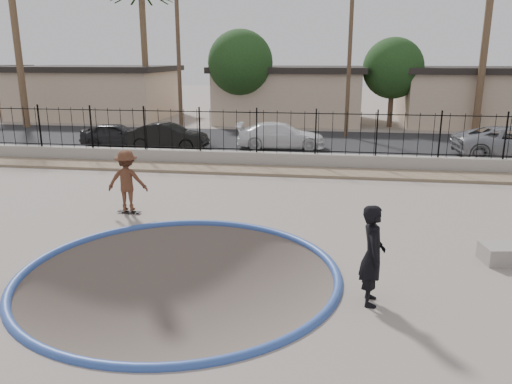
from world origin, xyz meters
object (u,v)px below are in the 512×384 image
object	(u,v)px
car_a	(116,134)
car_c	(281,136)
skateboard	(129,212)
videographer	(372,255)
skater	(127,184)
car_b	(168,136)

from	to	relation	value
car_a	car_c	size ratio (longest dim) A/B	0.79
car_a	car_c	xyz separation A→B (m)	(8.62, 0.63, 0.05)
skateboard	videographer	xyz separation A→B (m)	(6.80, -4.70, 0.93)
skater	car_b	xyz separation A→B (m)	(-2.20, 10.40, -0.22)
skater	car_a	size ratio (longest dim) A/B	0.51
videographer	skater	bearing A→B (deg)	55.26
skater	car_c	bearing A→B (deg)	-112.80
videographer	car_a	world-z (taller)	videographer
skateboard	videographer	distance (m)	8.32
skateboard	videographer	size ratio (longest dim) A/B	0.38
car_b	car_a	bearing A→B (deg)	80.39
car_b	car_c	distance (m)	5.73
skateboard	car_b	world-z (taller)	car_b
videographer	car_a	size ratio (longest dim) A/B	0.55
skateboard	car_a	xyz separation A→B (m)	(-5.21, 10.93, 0.59)
car_a	car_b	distance (m)	3.05
videographer	car_b	distance (m)	17.59
car_b	skateboard	bearing A→B (deg)	-167.58
skater	skateboard	size ratio (longest dim) A/B	2.50
skateboard	car_c	distance (m)	12.08
car_b	car_c	bearing A→B (deg)	-77.79
skater	videographer	world-z (taller)	videographer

